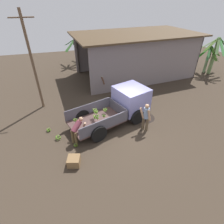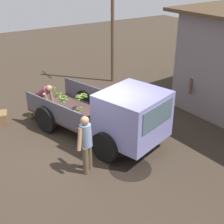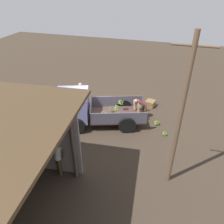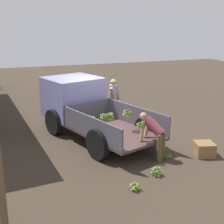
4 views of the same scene
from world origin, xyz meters
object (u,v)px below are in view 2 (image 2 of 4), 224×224
(person_worker_loading, at_px, (42,98))
(banana_bunch_on_ground_2, at_px, (59,94))
(person_foreground_visitor, at_px, (86,142))
(utility_pole, at_px, (113,15))
(wooden_crate_0, at_px, (0,118))
(banana_bunch_on_ground_0, at_px, (32,115))
(cargo_truck, at_px, (120,116))
(person_bystander_near_shed, at_px, (194,89))
(banana_bunch_on_ground_1, at_px, (45,102))

(person_worker_loading, relative_size, banana_bunch_on_ground_2, 5.36)
(person_foreground_visitor, xyz_separation_m, banana_bunch_on_ground_2, (-5.19, 1.36, -0.82))
(utility_pole, height_order, person_worker_loading, utility_pole)
(banana_bunch_on_ground_2, distance_m, wooden_crate_0, 2.95)
(person_foreground_visitor, relative_size, banana_bunch_on_ground_0, 7.83)
(cargo_truck, height_order, person_bystander_near_shed, cargo_truck)
(banana_bunch_on_ground_0, bearing_deg, person_foreground_visitor, 3.88)
(utility_pole, xyz_separation_m, banana_bunch_on_ground_1, (0.86, -3.71, -2.91))
(person_foreground_visitor, distance_m, banana_bunch_on_ground_2, 5.43)
(person_foreground_visitor, xyz_separation_m, person_worker_loading, (-3.70, 0.11, -0.15))
(person_foreground_visitor, height_order, wooden_crate_0, person_foreground_visitor)
(person_foreground_visitor, bearing_deg, banana_bunch_on_ground_0, -34.96)
(banana_bunch_on_ground_2, bearing_deg, utility_pole, 97.40)
(utility_pole, bearing_deg, wooden_crate_0, -75.02)
(cargo_truck, height_order, utility_pole, utility_pole)
(person_foreground_visitor, relative_size, wooden_crate_0, 3.14)
(banana_bunch_on_ground_0, height_order, banana_bunch_on_ground_2, banana_bunch_on_ground_2)
(cargo_truck, distance_m, utility_pole, 5.96)
(person_foreground_visitor, bearing_deg, cargo_truck, -104.57)
(person_foreground_visitor, height_order, banana_bunch_on_ground_1, person_foreground_visitor)
(cargo_truck, bearing_deg, banana_bunch_on_ground_1, 175.20)
(utility_pole, relative_size, wooden_crate_0, 10.93)
(person_foreground_visitor, distance_m, wooden_crate_0, 4.35)
(banana_bunch_on_ground_0, bearing_deg, banana_bunch_on_ground_1, 136.15)
(banana_bunch_on_ground_2, xyz_separation_m, wooden_crate_0, (1.13, -2.72, 0.09))
(person_foreground_visitor, height_order, person_bystander_near_shed, person_foreground_visitor)
(banana_bunch_on_ground_2, bearing_deg, person_worker_loading, -39.98)
(banana_bunch_on_ground_0, height_order, banana_bunch_on_ground_1, banana_bunch_on_ground_1)
(banana_bunch_on_ground_1, relative_size, wooden_crate_0, 0.60)
(cargo_truck, xyz_separation_m, person_foreground_visitor, (0.68, -1.50, -0.08))
(person_foreground_visitor, relative_size, banana_bunch_on_ground_1, 5.22)
(banana_bunch_on_ground_1, bearing_deg, person_foreground_visitor, -6.50)
(person_bystander_near_shed, bearing_deg, banana_bunch_on_ground_0, 19.37)
(person_bystander_near_shed, xyz_separation_m, banana_bunch_on_ground_2, (-3.97, -3.75, -0.81))
(person_foreground_visitor, xyz_separation_m, banana_bunch_on_ground_0, (-3.87, -0.26, -0.84))
(cargo_truck, distance_m, person_foreground_visitor, 1.65)
(banana_bunch_on_ground_1, distance_m, banana_bunch_on_ground_2, 0.96)
(cargo_truck, relative_size, wooden_crate_0, 9.45)
(utility_pole, relative_size, banana_bunch_on_ground_0, 27.29)
(person_worker_loading, xyz_separation_m, banana_bunch_on_ground_2, (-1.49, 1.25, -0.67))
(cargo_truck, distance_m, banana_bunch_on_ground_1, 4.23)
(person_worker_loading, relative_size, banana_bunch_on_ground_0, 6.10)
(person_foreground_visitor, distance_m, banana_bunch_on_ground_0, 3.97)
(person_foreground_visitor, bearing_deg, banana_bunch_on_ground_2, -53.55)
(banana_bunch_on_ground_0, bearing_deg, utility_pole, 110.58)
(utility_pole, relative_size, person_bystander_near_shed, 3.53)
(utility_pole, xyz_separation_m, person_worker_loading, (1.86, -4.13, -2.25))
(person_bystander_near_shed, relative_size, banana_bunch_on_ground_1, 5.15)
(banana_bunch_on_ground_0, xyz_separation_m, wooden_crate_0, (-0.19, -1.10, 0.11))
(person_bystander_near_shed, bearing_deg, banana_bunch_on_ground_1, 8.36)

